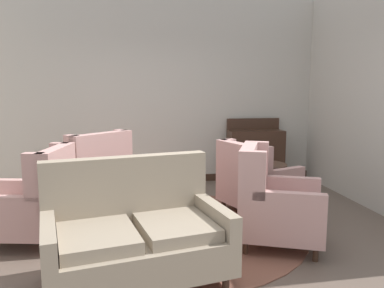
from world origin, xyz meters
name	(u,v)px	position (x,y,z in m)	size (l,w,h in m)	color
ground	(181,240)	(0.00, 0.00, 0.00)	(7.66, 7.66, 0.00)	brown
wall_back	(160,92)	(0.00, 2.64, 1.57)	(5.63, 0.08, 3.15)	#BCB7AD
wall_right	(374,93)	(2.74, 0.79, 1.57)	(0.08, 3.69, 3.15)	#BCB7AD
baseboard_back	(161,179)	(0.00, 2.58, 0.06)	(5.47, 0.03, 0.12)	#382319
area_rug	(177,230)	(0.00, 0.30, 0.01)	(2.97, 2.97, 0.01)	brown
coffee_table	(163,201)	(-0.16, 0.20, 0.39)	(0.79, 0.79, 0.49)	#382319
porcelain_vase	(159,180)	(-0.21, 0.16, 0.65)	(0.18, 0.18, 0.38)	#4C7A66
settee	(136,235)	(-0.49, -0.82, 0.42)	(1.64, 1.17, 1.04)	gray
armchair_beside_settee	(93,180)	(-1.01, 1.06, 0.46)	(1.16, 1.16, 1.09)	tan
armchair_far_left	(32,204)	(-1.56, 0.22, 0.43)	(1.04, 0.93, 1.03)	tan
armchair_near_window	(254,183)	(1.07, 0.73, 0.42)	(1.04, 1.07, 0.96)	tan
armchair_back_corner	(273,204)	(0.94, -0.28, 0.45)	(1.05, 1.01, 1.05)	tan
side_table	(265,183)	(1.22, 0.74, 0.40)	(0.55, 0.55, 0.66)	#382319
sideboard	(255,153)	(1.62, 2.34, 0.52)	(0.95, 0.37, 1.11)	#382319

